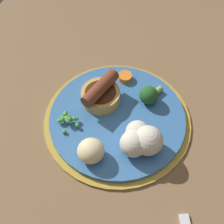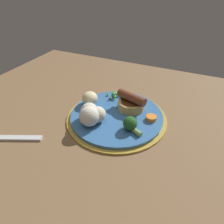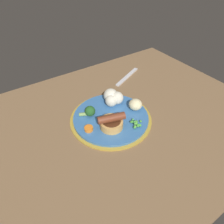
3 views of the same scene
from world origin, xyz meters
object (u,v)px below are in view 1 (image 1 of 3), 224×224
cauliflower_floret (141,140)px  carrot_slice_1 (123,76)px  potato_chunk_1 (92,151)px  pea_pile (67,119)px  dinner_plate (118,118)px  sausage_pudding (101,94)px  broccoli_floret_near (149,95)px

cauliflower_floret → carrot_slice_1: size_ratio=2.55×
potato_chunk_1 → pea_pile: bearing=-126.0°
potato_chunk_1 → carrot_slice_1: bearing=-178.0°
cauliflower_floret → carrot_slice_1: 16.76cm
dinner_plate → carrot_slice_1: carrot_slice_1 is taller
potato_chunk_1 → sausage_pudding: bearing=-166.1°
broccoli_floret_near → cauliflower_floret: (10.75, 1.31, 0.74)cm
carrot_slice_1 → broccoli_floret_near: bearing=60.2°
dinner_plate → sausage_pudding: (-2.52, -4.44, 2.86)cm
broccoli_floret_near → pea_pile: bearing=-25.8°
pea_pile → potato_chunk_1: size_ratio=0.96×
pea_pile → cauliflower_floret: size_ratio=0.62×
pea_pile → cauliflower_floret: cauliflower_floret is taller
dinner_plate → sausage_pudding: 5.86cm
broccoli_floret_near → carrot_slice_1: bearing=-93.3°
carrot_slice_1 → cauliflower_floret: bearing=28.8°
sausage_pudding → pea_pile: (7.09, -4.17, -1.04)cm
cauliflower_floret → carrot_slice_1: cauliflower_floret is taller
cauliflower_floret → carrot_slice_1: (-14.59, -8.03, -1.90)cm
sausage_pudding → cauliflower_floret: 12.88cm
sausage_pudding → pea_pile: size_ratio=2.03×
carrot_slice_1 → dinner_plate: bearing=12.2°
dinner_plate → broccoli_floret_near: 7.80cm
broccoli_floret_near → cauliflower_floret: 10.86cm
sausage_pudding → pea_pile: 8.29cm
pea_pile → broccoli_floret_near: size_ratio=0.81×
sausage_pudding → broccoli_floret_near: sausage_pudding is taller
pea_pile → potato_chunk_1: bearing=54.0°
broccoli_floret_near → sausage_pudding: bearing=-44.3°
cauliflower_floret → potato_chunk_1: (4.76, -7.35, -0.45)cm
pea_pile → broccoli_floret_near: 16.79cm
dinner_plate → broccoli_floret_near: (-5.70, 4.65, 2.60)cm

